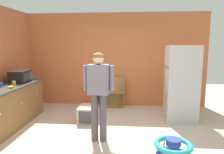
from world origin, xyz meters
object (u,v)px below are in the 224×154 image
kitchen_counter (8,107)px  microwave (20,76)px  baby_walker (173,149)px  blue_cup (1,85)px  standing_person (99,89)px  pet_carrier (88,114)px  teal_cup (33,78)px  orange_cup (14,83)px  refrigerator (181,83)px  banana_bunch (11,87)px  bookshelf (109,94)px

kitchen_counter → microwave: (0.01, 0.57, 0.59)m
baby_walker → blue_cup: 3.65m
standing_person → microwave: standing_person is taller
standing_person → pet_carrier: (-0.41, 0.97, -0.81)m
teal_cup → kitchen_counter: bearing=-98.1°
baby_walker → kitchen_counter: bearing=163.7°
standing_person → pet_carrier: standing_person is taller
teal_cup → orange_cup: bearing=-95.1°
kitchen_counter → blue_cup: bearing=-171.2°
baby_walker → pet_carrier: pet_carrier is taller
pet_carrier → teal_cup: (-1.51, 0.42, 0.77)m
baby_walker → standing_person: bearing=157.7°
baby_walker → refrigerator: bearing=74.0°
orange_cup → microwave: bearing=97.8°
baby_walker → banana_bunch: banana_bunch is taller
kitchen_counter → standing_person: (2.05, -0.45, 0.54)m
pet_carrier → microwave: 1.85m
baby_walker → microwave: bearing=155.0°
refrigerator → pet_carrier: refrigerator is taller
baby_walker → blue_cup: (-3.43, 0.95, 0.79)m
bookshelf → baby_walker: 3.04m
refrigerator → teal_cup: size_ratio=18.74×
baby_walker → pet_carrier: (-1.67, 1.49, 0.02)m
standing_person → teal_cup: (-1.92, 1.39, -0.04)m
bookshelf → blue_cup: blue_cup is taller
blue_cup → banana_bunch: bearing=-15.3°
bookshelf → blue_cup: size_ratio=8.95×
orange_cup → blue_cup: size_ratio=1.00×
refrigerator → microwave: (-3.81, -0.24, 0.15)m
refrigerator → bookshelf: (-1.81, 0.96, -0.52)m
refrigerator → blue_cup: refrigerator is taller
refrigerator → standing_person: refrigerator is taller
baby_walker → microwave: (-3.30, 1.54, 0.88)m
kitchen_counter → refrigerator: refrigerator is taller
pet_carrier → banana_bunch: 1.76m
banana_bunch → bookshelf: bearing=45.2°
standing_person → teal_cup: 2.37m
baby_walker → pet_carrier: size_ratio=1.09×
baby_walker → banana_bunch: (-3.15, 0.88, 0.77)m
standing_person → microwave: size_ratio=3.44×
microwave → teal_cup: microwave is taller
bookshelf → blue_cup: bearing=-140.0°
teal_cup → bookshelf: bearing=23.9°
kitchen_counter → blue_cup: (-0.11, -0.02, 0.50)m
microwave → banana_bunch: (0.16, -0.66, -0.11)m
pet_carrier → orange_cup: orange_cup is taller
pet_carrier → orange_cup: bearing=-168.0°
teal_cup → banana_bunch: bearing=-88.0°
standing_person → banana_bunch: bearing=169.2°
pet_carrier → bookshelf: bearing=73.6°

